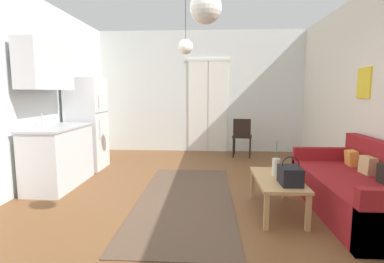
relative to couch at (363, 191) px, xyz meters
The scene contains 12 objects.
ground_plane 2.06m from the couch, behind, with size 5.49×8.15×0.10m, color brown.
wall_back 4.43m from the couch, 118.26° to the left, with size 5.09×0.13×2.89m.
area_rug 2.18m from the couch, behind, with size 1.25×3.00×0.01m, color brown.
couch is the anchor object (origin of this frame).
coffee_table 1.01m from the couch, behind, with size 0.51×1.03×0.43m.
bamboo_vase 1.04m from the couch, behind, with size 0.10×0.10×0.43m.
handbag 1.00m from the couch, 163.58° to the right, with size 0.22×0.30×0.31m.
refrigerator 4.57m from the couch, 155.12° to the left, with size 0.62×0.66×1.70m.
kitchen_counter 4.27m from the couch, 168.68° to the left, with size 0.59×1.27×2.17m.
accent_chair 3.25m from the couch, 109.61° to the left, with size 0.48×0.46×0.87m.
pendant_lamp_near 2.78m from the couch, 155.19° to the right, with size 0.27×0.27×0.89m.
pendant_lamp_far 3.15m from the couch, 150.40° to the left, with size 0.23×0.23×0.87m.
Camera 1 is at (0.20, -3.43, 1.43)m, focal length 27.67 mm.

